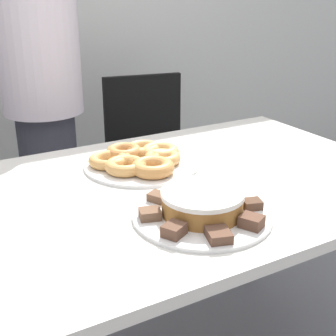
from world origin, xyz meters
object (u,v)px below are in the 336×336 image
object	(u,v)px
office_chair_right	(152,173)
plate_cake	(202,215)
frosted_cake	(202,202)
plate_donuts	(141,164)
person_standing	(43,95)

from	to	relation	value
office_chair_right	plate_cake	distance (m)	1.22
plate_cake	frosted_cake	xyz separation A→B (m)	(0.00, -0.00, 0.03)
plate_donuts	frosted_cake	size ratio (longest dim) A/B	1.77
office_chair_right	plate_cake	xyz separation A→B (m)	(-0.43, -1.08, 0.36)
person_standing	office_chair_right	bearing A→B (deg)	2.16
office_chair_right	frosted_cake	distance (m)	1.23
frosted_cake	person_standing	bearing A→B (deg)	94.41
person_standing	frosted_cake	size ratio (longest dim) A/B	8.12
plate_cake	frosted_cake	world-z (taller)	frosted_cake
office_chair_right	plate_donuts	bearing A→B (deg)	-109.39
plate_cake	person_standing	bearing A→B (deg)	94.41
office_chair_right	person_standing	bearing A→B (deg)	-167.42
person_standing	plate_cake	bearing A→B (deg)	-85.59
person_standing	frosted_cake	world-z (taller)	person_standing
person_standing	plate_donuts	bearing A→B (deg)	-81.15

